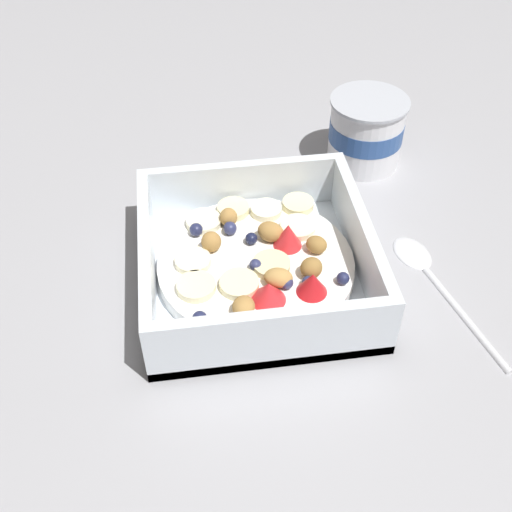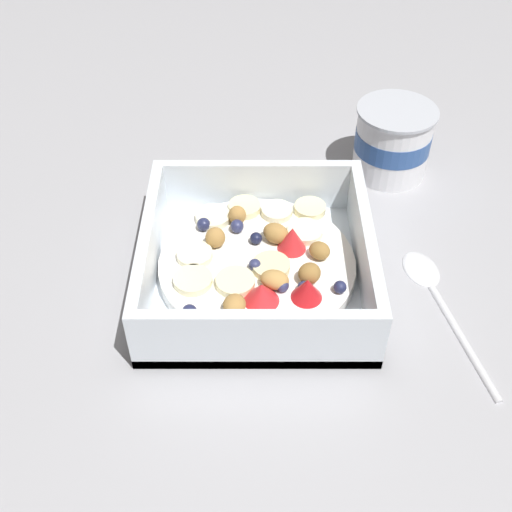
% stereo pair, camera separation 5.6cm
% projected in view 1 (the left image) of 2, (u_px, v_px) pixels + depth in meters
% --- Properties ---
extents(ground_plane, '(2.40, 2.40, 0.00)m').
position_uv_depth(ground_plane, '(237.00, 290.00, 0.57)').
color(ground_plane, '#9E9EA3').
extents(fruit_bowl, '(0.20, 0.20, 0.06)m').
position_uv_depth(fruit_bowl, '(257.00, 264.00, 0.57)').
color(fruit_bowl, white).
rests_on(fruit_bowl, ground).
extents(spoon, '(0.06, 0.17, 0.01)m').
position_uv_depth(spoon, '(428.00, 269.00, 0.59)').
color(spoon, silver).
rests_on(spoon, ground).
extents(yogurt_cup, '(0.08, 0.08, 0.08)m').
position_uv_depth(yogurt_cup, '(366.00, 131.00, 0.69)').
color(yogurt_cup, white).
rests_on(yogurt_cup, ground).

